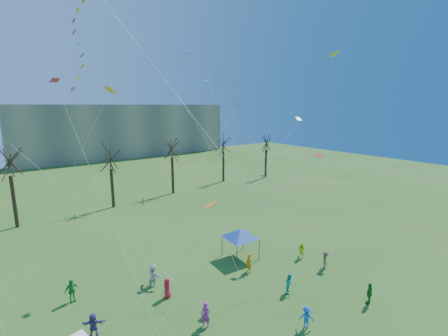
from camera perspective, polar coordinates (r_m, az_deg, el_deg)
distant_building at (r=97.97m, az=-17.62°, el=6.60°), size 60.00×14.00×15.00m
bare_tree_row at (r=48.71m, az=-19.60°, el=1.15°), size 68.53×8.94×10.19m
big_box_kite at (r=20.65m, az=-24.06°, el=21.90°), size 6.21×7.75×27.02m
canopy_tent_blue at (r=31.08m, az=3.04°, el=-11.82°), size 4.02×4.02×3.02m
festival_crowd at (r=23.69m, az=-9.27°, el=-24.85°), size 27.11×14.54×1.84m
small_kites_aloft at (r=24.32m, az=-6.67°, el=8.72°), size 31.53×19.62×31.88m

